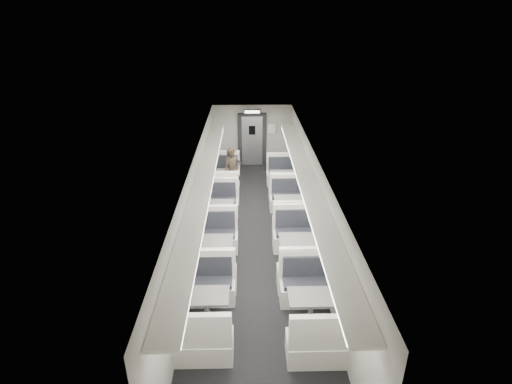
{
  "coord_description": "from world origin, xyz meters",
  "views": [
    {
      "loc": [
        -0.19,
        -9.09,
        5.7
      ],
      "look_at": [
        0.03,
        0.68,
        1.21
      ],
      "focal_mm": 28.0,
      "sensor_mm": 36.0,
      "label": 1
    }
  ],
  "objects_px": {
    "booth_right_c": "(298,252)",
    "passenger": "(232,172)",
    "booth_right_d": "(310,311)",
    "booth_left_a": "(224,182)",
    "vestibule_door": "(252,140)",
    "booth_left_b": "(220,214)",
    "booth_right_b": "(289,209)",
    "exit_sign": "(252,111)",
    "booth_left_c": "(214,254)",
    "booth_right_a": "(283,183)",
    "booth_left_d": "(207,310)"
  },
  "relations": [
    {
      "from": "booth_right_c",
      "to": "booth_left_b",
      "type": "bearing_deg",
      "value": 134.39
    },
    {
      "from": "booth_left_a",
      "to": "booth_right_b",
      "type": "bearing_deg",
      "value": -46.03
    },
    {
      "from": "booth_right_c",
      "to": "booth_right_d",
      "type": "distance_m",
      "value": 2.03
    },
    {
      "from": "passenger",
      "to": "booth_left_c",
      "type": "bearing_deg",
      "value": -118.43
    },
    {
      "from": "booth_right_a",
      "to": "vestibule_door",
      "type": "height_order",
      "value": "vestibule_door"
    },
    {
      "from": "booth_left_a",
      "to": "booth_right_b",
      "type": "xyz_separation_m",
      "value": [
        2.0,
        -2.07,
        -0.01
      ]
    },
    {
      "from": "booth_left_b",
      "to": "booth_right_d",
      "type": "relative_size",
      "value": 0.96
    },
    {
      "from": "booth_right_c",
      "to": "booth_left_a",
      "type": "bearing_deg",
      "value": 114.57
    },
    {
      "from": "booth_right_d",
      "to": "exit_sign",
      "type": "relative_size",
      "value": 3.46
    },
    {
      "from": "booth_left_b",
      "to": "passenger",
      "type": "xyz_separation_m",
      "value": [
        0.31,
        2.14,
        0.45
      ]
    },
    {
      "from": "booth_left_c",
      "to": "booth_right_c",
      "type": "distance_m",
      "value": 2.0
    },
    {
      "from": "booth_left_b",
      "to": "booth_right_c",
      "type": "xyz_separation_m",
      "value": [
        2.0,
        -2.04,
        0.03
      ]
    },
    {
      "from": "booth_left_d",
      "to": "vestibule_door",
      "type": "distance_m",
      "value": 9.0
    },
    {
      "from": "booth_left_c",
      "to": "booth_left_d",
      "type": "distance_m",
      "value": 1.94
    },
    {
      "from": "booth_right_d",
      "to": "vestibule_door",
      "type": "height_order",
      "value": "vestibule_door"
    },
    {
      "from": "booth_right_c",
      "to": "passenger",
      "type": "xyz_separation_m",
      "value": [
        -1.69,
        4.19,
        0.43
      ]
    },
    {
      "from": "booth_left_c",
      "to": "vestibule_door",
      "type": "relative_size",
      "value": 1.04
    },
    {
      "from": "booth_left_d",
      "to": "booth_right_b",
      "type": "bearing_deg",
      "value": 64.8
    },
    {
      "from": "booth_left_c",
      "to": "booth_right_b",
      "type": "xyz_separation_m",
      "value": [
        2.0,
        2.31,
        -0.02
      ]
    },
    {
      "from": "booth_left_b",
      "to": "exit_sign",
      "type": "relative_size",
      "value": 3.33
    },
    {
      "from": "booth_left_a",
      "to": "booth_right_d",
      "type": "bearing_deg",
      "value": -72.67
    },
    {
      "from": "booth_right_d",
      "to": "passenger",
      "type": "relative_size",
      "value": 1.3
    },
    {
      "from": "exit_sign",
      "to": "booth_right_d",
      "type": "bearing_deg",
      "value": -83.3
    },
    {
      "from": "booth_right_a",
      "to": "exit_sign",
      "type": "xyz_separation_m",
      "value": [
        -1.0,
        2.18,
        1.91
      ]
    },
    {
      "from": "booth_right_d",
      "to": "passenger",
      "type": "height_order",
      "value": "passenger"
    },
    {
      "from": "booth_left_a",
      "to": "booth_right_a",
      "type": "distance_m",
      "value": 2.0
    },
    {
      "from": "booth_left_b",
      "to": "booth_right_b",
      "type": "distance_m",
      "value": 2.02
    },
    {
      "from": "booth_left_a",
      "to": "booth_right_a",
      "type": "relative_size",
      "value": 1.04
    },
    {
      "from": "booth_right_b",
      "to": "booth_right_c",
      "type": "height_order",
      "value": "booth_right_c"
    },
    {
      "from": "booth_right_a",
      "to": "booth_right_c",
      "type": "distance_m",
      "value": 4.3
    },
    {
      "from": "booth_right_a",
      "to": "booth_left_a",
      "type": "bearing_deg",
      "value": 177.82
    },
    {
      "from": "passenger",
      "to": "exit_sign",
      "type": "bearing_deg",
      "value": 49.01
    },
    {
      "from": "booth_right_b",
      "to": "booth_right_d",
      "type": "height_order",
      "value": "booth_right_d"
    },
    {
      "from": "vestibule_door",
      "to": "booth_right_c",
      "type": "bearing_deg",
      "value": -81.83
    },
    {
      "from": "booth_right_c",
      "to": "vestibule_door",
      "type": "relative_size",
      "value": 1.06
    },
    {
      "from": "vestibule_door",
      "to": "booth_left_a",
      "type": "bearing_deg",
      "value": -111.09
    },
    {
      "from": "booth_left_a",
      "to": "passenger",
      "type": "distance_m",
      "value": 0.57
    },
    {
      "from": "booth_left_b",
      "to": "booth_right_a",
      "type": "xyz_separation_m",
      "value": [
        2.0,
        2.26,
        -0.0
      ]
    },
    {
      "from": "booth_left_a",
      "to": "passenger",
      "type": "bearing_deg",
      "value": -31.49
    },
    {
      "from": "booth_left_d",
      "to": "booth_right_c",
      "type": "xyz_separation_m",
      "value": [
        2.0,
        1.95,
        0.02
      ]
    },
    {
      "from": "booth_right_c",
      "to": "booth_right_d",
      "type": "height_order",
      "value": "booth_right_c"
    },
    {
      "from": "booth_left_a",
      "to": "passenger",
      "type": "relative_size",
      "value": 1.3
    },
    {
      "from": "booth_right_b",
      "to": "exit_sign",
      "type": "xyz_separation_m",
      "value": [
        -1.0,
        4.18,
        1.91
      ]
    },
    {
      "from": "booth_left_c",
      "to": "booth_right_b",
      "type": "relative_size",
      "value": 1.06
    },
    {
      "from": "booth_left_d",
      "to": "exit_sign",
      "type": "distance_m",
      "value": 8.7
    },
    {
      "from": "booth_left_b",
      "to": "passenger",
      "type": "height_order",
      "value": "passenger"
    },
    {
      "from": "booth_left_c",
      "to": "booth_left_d",
      "type": "relative_size",
      "value": 1.03
    },
    {
      "from": "passenger",
      "to": "exit_sign",
      "type": "distance_m",
      "value": 2.8
    },
    {
      "from": "booth_left_a",
      "to": "booth_left_d",
      "type": "relative_size",
      "value": 1.0
    },
    {
      "from": "booth_right_b",
      "to": "booth_right_c",
      "type": "bearing_deg",
      "value": -90.0
    }
  ]
}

